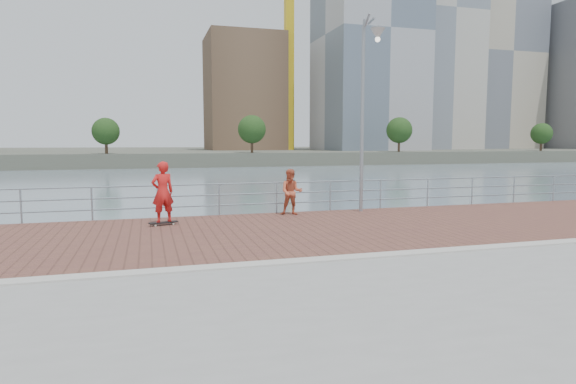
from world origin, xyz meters
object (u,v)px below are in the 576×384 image
object	(u,v)px
street_lamp	(369,79)
skateboarder	(163,192)
guardrail	(248,195)
bystander	(291,192)

from	to	relation	value
street_lamp	skateboarder	world-z (taller)	street_lamp
guardrail	bystander	size ratio (longest dim) A/B	24.50
bystander	street_lamp	bearing A→B (deg)	11.64
guardrail	skateboarder	bearing A→B (deg)	-152.30
guardrail	bystander	xyz separation A→B (m)	(1.39, -0.66, 0.13)
guardrail	street_lamp	xyz separation A→B (m)	(4.10, -0.99, 4.02)
skateboarder	bystander	size ratio (longest dim) A/B	1.17
guardrail	skateboarder	distance (m)	3.36
street_lamp	skateboarder	xyz separation A→B (m)	(-7.05, -0.57, -3.68)
street_lamp	bystander	distance (m)	4.76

